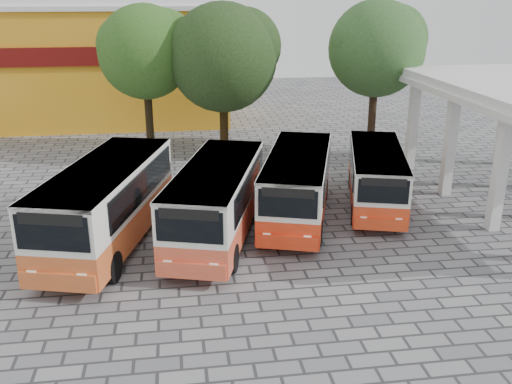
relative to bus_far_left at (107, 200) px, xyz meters
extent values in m
plane|color=slate|center=(7.54, -2.52, -1.82)|extent=(90.00, 90.00, 0.00)
cube|color=silver|center=(15.39, 7.98, 0.68)|extent=(0.45, 0.45, 5.00)
cube|color=silver|center=(20.69, 7.98, 0.68)|extent=(0.45, 0.45, 5.00)
cube|color=orange|center=(-3.46, 23.48, 2.18)|extent=(20.00, 10.00, 8.00)
cube|color=#590C0A|center=(-3.46, 18.38, 3.38)|extent=(20.00, 0.20, 1.20)
cube|color=silver|center=(-3.46, 23.48, 6.33)|extent=(20.40, 10.40, 0.30)
cube|color=#D85C26|center=(0.00, 0.01, -0.84)|extent=(4.83, 9.08, 1.14)
cube|color=white|center=(0.00, 0.01, 0.53)|extent=(4.83, 9.08, 1.60)
cube|color=white|center=(0.00, 0.01, 1.26)|extent=(4.88, 9.10, 0.13)
cube|color=black|center=(-1.33, 0.01, 0.55)|extent=(1.96, 6.93, 1.14)
cube|color=black|center=(1.33, 0.01, 0.55)|extent=(1.96, 6.93, 1.14)
cube|color=black|center=(0.00, -4.36, 0.55)|extent=(2.27, 0.67, 1.14)
cube|color=black|center=(0.00, -4.36, 1.00)|extent=(2.01, 0.61, 0.37)
cylinder|color=black|center=(-1.17, -2.82, -1.28)|extent=(0.30, 1.09, 1.09)
cylinder|color=black|center=(1.17, -2.82, -1.28)|extent=(0.30, 1.09, 1.09)
cylinder|color=black|center=(-1.17, 2.84, -1.28)|extent=(0.30, 1.09, 1.09)
cylinder|color=black|center=(1.17, 2.84, -1.28)|extent=(0.30, 1.09, 1.09)
cube|color=#E25332|center=(4.13, -0.02, -0.90)|extent=(4.68, 8.53, 1.07)
cube|color=white|center=(4.13, -0.02, 0.39)|extent=(4.68, 8.53, 1.50)
cube|color=white|center=(4.13, -0.02, 1.08)|extent=(4.73, 8.54, 0.12)
cube|color=black|center=(2.89, -0.02, 0.40)|extent=(1.97, 6.47, 1.07)
cube|color=black|center=(5.38, -0.02, 0.40)|extent=(1.97, 6.47, 1.07)
cube|color=black|center=(4.13, -4.13, 0.40)|extent=(2.12, 0.68, 1.07)
cube|color=black|center=(4.13, -4.13, 0.83)|extent=(1.88, 0.61, 0.35)
cylinder|color=black|center=(3.03, -2.68, -1.31)|extent=(0.29, 1.02, 1.02)
cylinder|color=black|center=(5.24, -2.68, -1.31)|extent=(0.29, 1.02, 1.02)
cylinder|color=black|center=(3.03, 2.63, -1.31)|extent=(0.29, 1.02, 1.02)
cylinder|color=black|center=(5.24, 2.63, -1.31)|extent=(0.29, 1.02, 1.02)
cube|color=red|center=(7.67, 1.60, -0.93)|extent=(4.62, 8.24, 1.04)
cube|color=white|center=(7.67, 1.60, 0.31)|extent=(4.62, 8.24, 1.45)
cube|color=white|center=(7.67, 1.60, 0.98)|extent=(4.66, 8.26, 0.12)
cube|color=black|center=(6.47, 1.60, 0.33)|extent=(1.99, 6.23, 1.04)
cube|color=black|center=(8.88, 1.60, 0.33)|extent=(1.99, 6.23, 1.04)
cube|color=black|center=(7.67, -2.37, 0.33)|extent=(2.04, 0.68, 1.04)
cube|color=black|center=(7.67, -2.37, 0.74)|extent=(1.81, 0.62, 0.34)
cylinder|color=black|center=(6.60, -0.97, -1.33)|extent=(0.28, 0.99, 0.99)
cylinder|color=black|center=(8.74, -0.97, -1.33)|extent=(0.28, 0.99, 0.99)
cylinder|color=black|center=(6.60, 4.16, -1.33)|extent=(0.28, 0.99, 0.99)
cylinder|color=black|center=(8.74, 4.16, -1.33)|extent=(0.28, 0.99, 0.99)
cube|color=red|center=(11.48, 2.57, -1.01)|extent=(4.06, 7.55, 0.95)
cube|color=white|center=(11.48, 2.57, 0.13)|extent=(4.06, 7.55, 1.33)
cube|color=white|center=(11.48, 2.57, 0.74)|extent=(4.10, 7.56, 0.11)
cube|color=black|center=(10.37, 2.57, 0.15)|extent=(1.67, 5.76, 0.95)
cube|color=black|center=(12.58, 2.57, 0.15)|extent=(1.67, 5.76, 0.95)
cube|color=black|center=(11.48, -1.07, 0.15)|extent=(1.88, 0.58, 0.95)
cube|color=black|center=(11.48, -1.07, 0.53)|extent=(1.67, 0.53, 0.31)
cylinder|color=black|center=(10.50, 0.21, -1.37)|extent=(0.25, 0.90, 0.90)
cylinder|color=black|center=(12.46, 0.21, -1.37)|extent=(0.25, 0.90, 0.90)
cylinder|color=black|center=(10.50, 4.92, -1.37)|extent=(0.25, 0.90, 0.90)
cylinder|color=black|center=(12.46, 4.92, -1.37)|extent=(0.25, 0.90, 0.90)
cylinder|color=black|center=(1.20, 12.86, 0.26)|extent=(0.45, 0.45, 4.17)
sphere|color=#295415|center=(1.20, 12.86, 4.16)|extent=(5.32, 5.32, 5.32)
sphere|color=#295415|center=(2.26, 13.16, 4.69)|extent=(3.73, 3.73, 3.73)
sphere|color=#295415|center=(0.27, 12.66, 4.55)|extent=(3.46, 3.46, 3.46)
cylinder|color=#30210D|center=(5.50, 11.77, 0.25)|extent=(0.49, 0.49, 4.14)
sphere|color=#1A330E|center=(5.50, 11.77, 3.90)|extent=(6.09, 6.09, 6.09)
sphere|color=#1A330E|center=(6.72, 12.07, 4.51)|extent=(4.26, 4.26, 4.26)
sphere|color=#1A330E|center=(4.44, 11.57, 4.35)|extent=(3.96, 3.96, 3.96)
cylinder|color=#302014|center=(14.09, 10.81, 0.32)|extent=(0.45, 0.45, 4.30)
sphere|color=#284E1D|center=(14.09, 10.81, 4.36)|extent=(5.41, 5.41, 5.41)
sphere|color=#284E1D|center=(15.17, 11.11, 4.90)|extent=(3.79, 3.79, 3.79)
sphere|color=#284E1D|center=(13.14, 10.61, 4.76)|extent=(3.52, 3.52, 3.52)
camera|label=1|loc=(2.66, -20.67, 7.48)|focal=40.00mm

